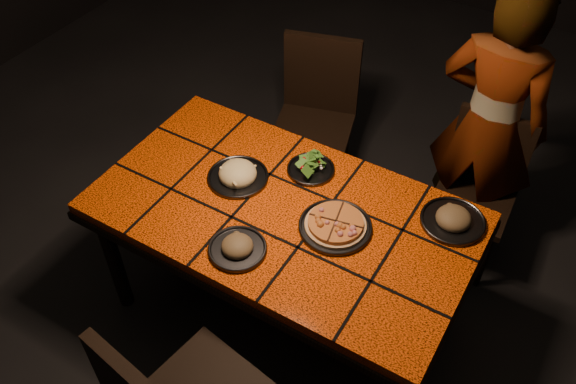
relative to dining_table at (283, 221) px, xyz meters
The scene contains 10 objects.
room_shell 0.83m from the dining_table, ahead, with size 6.04×7.04×3.08m.
dining_table is the anchor object (origin of this frame).
chair_far_left 0.99m from the dining_table, 110.36° to the left, with size 0.52×0.52×0.93m.
chair_far_right 1.09m from the dining_table, 54.94° to the left, with size 0.40×0.40×0.84m.
diner 1.14m from the dining_table, 59.85° to the left, with size 0.56×0.37×1.53m, color brown.
plate_pizza 0.26m from the dining_table, ahead, with size 0.30×0.30×0.04m.
plate_pasta 0.29m from the dining_table, 168.22° to the left, with size 0.27×0.27×0.09m.
plate_salad 0.28m from the dining_table, 93.14° to the left, with size 0.22×0.22×0.07m.
plate_mushroom_a 0.30m from the dining_table, 97.40° to the right, with size 0.24×0.24×0.08m.
plate_mushroom_b 0.71m from the dining_table, 24.74° to the left, with size 0.27×0.27×0.09m.
Camera 1 is at (0.92, -1.49, 2.63)m, focal length 38.00 mm.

